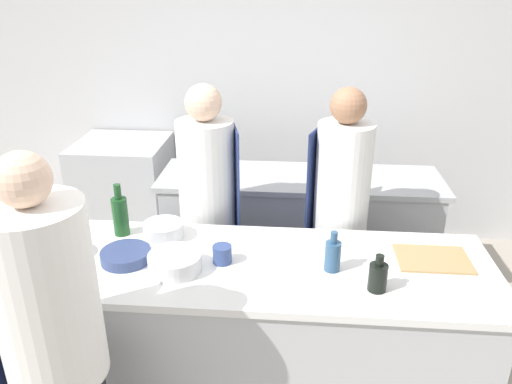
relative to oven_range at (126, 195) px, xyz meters
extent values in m
cube|color=silver|center=(1.28, 0.41, 0.90)|extent=(8.00, 0.06, 2.80)
cube|color=#B7BABC|center=(1.28, -1.72, -0.05)|extent=(2.44, 0.79, 0.88)
cube|color=white|center=(1.28, -1.72, 0.41)|extent=(2.54, 0.82, 0.04)
cube|color=#B7BABC|center=(1.54, -0.48, -0.05)|extent=(2.02, 0.60, 0.88)
cube|color=#B7BABC|center=(1.54, -0.48, 0.41)|extent=(2.10, 0.62, 0.04)
cube|color=#B7BABC|center=(0.00, 0.00, 0.00)|extent=(0.76, 0.71, 0.99)
cube|color=black|center=(0.00, -0.35, -0.22)|extent=(0.61, 0.01, 0.35)
cube|color=black|center=(0.00, -0.35, 0.46)|extent=(0.65, 0.01, 0.06)
cylinder|color=white|center=(0.57, -2.44, 0.69)|extent=(0.39, 0.39, 0.75)
cube|color=#19234C|center=(0.37, -2.41, 0.58)|extent=(0.07, 0.37, 0.86)
sphere|color=beige|center=(0.57, -2.44, 1.16)|extent=(0.20, 0.20, 0.20)
cylinder|color=black|center=(0.94, -1.07, -0.10)|extent=(0.30, 0.30, 0.79)
cylinder|color=silver|center=(0.94, -1.07, 0.65)|extent=(0.36, 0.36, 0.70)
cube|color=navy|center=(1.12, -1.03, 0.55)|extent=(0.09, 0.33, 0.82)
sphere|color=beige|center=(0.94, -1.07, 1.11)|extent=(0.22, 0.22, 0.22)
cylinder|color=black|center=(1.79, -1.10, -0.10)|extent=(0.29, 0.29, 0.79)
cylinder|color=white|center=(1.79, -1.10, 0.65)|extent=(0.34, 0.34, 0.71)
cube|color=#19234C|center=(1.62, -1.04, 0.55)|extent=(0.11, 0.31, 0.83)
sphere|color=#9E7051|center=(1.79, -1.10, 1.12)|extent=(0.21, 0.21, 0.21)
cylinder|color=black|center=(1.90, -1.91, 0.49)|extent=(0.09, 0.09, 0.14)
cylinder|color=black|center=(1.90, -1.91, 0.59)|extent=(0.04, 0.04, 0.05)
cylinder|color=#19471E|center=(0.51, -1.47, 0.54)|extent=(0.09, 0.09, 0.22)
cylinder|color=#19471E|center=(0.51, -1.47, 0.69)|extent=(0.04, 0.04, 0.09)
cylinder|color=#2D5175|center=(1.70, -1.75, 0.50)|extent=(0.08, 0.08, 0.16)
cylinder|color=#2D5175|center=(1.70, -1.75, 0.61)|extent=(0.04, 0.04, 0.06)
cylinder|color=white|center=(0.91, -1.82, 0.47)|extent=(0.27, 0.27, 0.09)
cylinder|color=white|center=(0.76, -1.49, 0.47)|extent=(0.23, 0.23, 0.09)
cylinder|color=#B7BABC|center=(0.29, -1.73, 0.46)|extent=(0.21, 0.21, 0.06)
cylinder|color=navy|center=(0.63, -1.75, 0.46)|extent=(0.26, 0.26, 0.06)
cylinder|color=#33477F|center=(1.13, -1.73, 0.47)|extent=(0.10, 0.10, 0.10)
cube|color=tan|center=(2.23, -1.61, 0.43)|extent=(0.38, 0.27, 0.01)
camera|label=1|loc=(1.50, -3.95, 1.80)|focal=35.00mm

